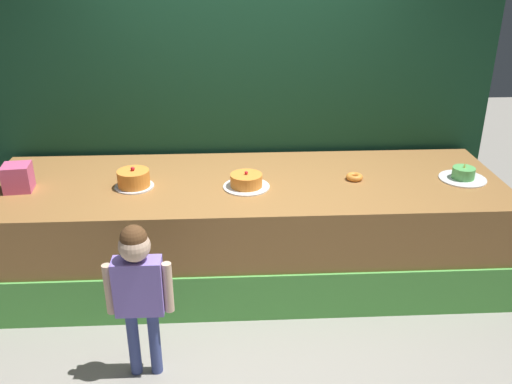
# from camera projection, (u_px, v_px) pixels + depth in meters

# --- Properties ---
(ground_plane) EXTENTS (12.00, 12.00, 0.00)m
(ground_plane) POSITION_uv_depth(u_px,v_px,m) (250.00, 319.00, 3.95)
(ground_plane) COLOR gray
(stage_platform) EXTENTS (3.87, 1.24, 0.81)m
(stage_platform) POSITION_uv_depth(u_px,v_px,m) (246.00, 229.00, 4.33)
(stage_platform) COLOR #9E6B38
(stage_platform) RESTS_ON ground_plane
(curtain_backdrop) EXTENTS (4.19, 0.08, 3.08)m
(curtain_backdrop) POSITION_uv_depth(u_px,v_px,m) (242.00, 65.00, 4.52)
(curtain_backdrop) COLOR #19472D
(curtain_backdrop) RESTS_ON ground_plane
(child_figure) EXTENTS (0.40, 0.18, 1.03)m
(child_figure) POSITION_uv_depth(u_px,v_px,m) (138.00, 282.00, 3.19)
(child_figure) COLOR #3F4C8C
(child_figure) RESTS_ON ground_plane
(pink_box) EXTENTS (0.21, 0.20, 0.19)m
(pink_box) POSITION_uv_depth(u_px,v_px,m) (18.00, 178.00, 3.98)
(pink_box) COLOR #E0568A
(pink_box) RESTS_ON stage_platform
(donut) EXTENTS (0.13, 0.13, 0.04)m
(donut) POSITION_uv_depth(u_px,v_px,m) (354.00, 177.00, 4.18)
(donut) COLOR orange
(donut) RESTS_ON stage_platform
(cake_left) EXTENTS (0.29, 0.29, 0.16)m
(cake_left) POSITION_uv_depth(u_px,v_px,m) (134.00, 179.00, 4.04)
(cake_left) COLOR silver
(cake_left) RESTS_ON stage_platform
(cake_center) EXTENTS (0.34, 0.34, 0.13)m
(cake_center) POSITION_uv_depth(u_px,v_px,m) (246.00, 181.00, 4.04)
(cake_center) COLOR white
(cake_center) RESTS_ON stage_platform
(cake_right) EXTENTS (0.35, 0.35, 0.14)m
(cake_right) POSITION_uv_depth(u_px,v_px,m) (463.00, 175.00, 4.18)
(cake_right) COLOR white
(cake_right) RESTS_ON stage_platform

